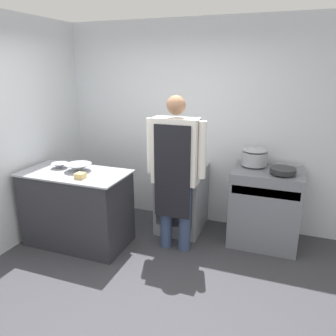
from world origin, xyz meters
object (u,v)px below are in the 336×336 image
person_cook (175,165)px  stock_pot (255,156)px  mixing_bowl (78,167)px  plastic_tub (80,176)px  saute_pan (283,171)px  stove (265,207)px  fridge_unit (182,198)px

person_cook → stock_pot: (0.80, 0.63, 0.02)m
mixing_bowl → plastic_tub: 0.29m
person_cook → saute_pan: person_cook is taller
mixing_bowl → saute_pan: bearing=15.3°
plastic_tub → stock_pot: stock_pot is taller
stove → fridge_unit: stove is taller
plastic_tub → person_cook: bearing=24.5°
fridge_unit → person_cook: size_ratio=0.47×
plastic_tub → saute_pan: (2.11, 0.85, 0.04)m
plastic_tub → saute_pan: bearing=22.0°
fridge_unit → stock_pot: 1.09m
fridge_unit → plastic_tub: bearing=-132.6°
fridge_unit → saute_pan: bearing=-5.1°
mixing_bowl → stock_pot: (1.94, 0.84, 0.10)m
stove → stock_pot: size_ratio=3.13×
saute_pan → stock_pot: bearing=147.5°
person_cook → mixing_bowl: 1.17m
fridge_unit → saute_pan: (1.22, -0.11, 0.56)m
plastic_tub → saute_pan: size_ratio=0.35×
person_cook → saute_pan: size_ratio=6.28×
fridge_unit → plastic_tub: size_ratio=8.59×
fridge_unit → plastic_tub: 1.40m
plastic_tub → mixing_bowl: bearing=128.5°
fridge_unit → person_cook: 0.81m
person_cook → mixing_bowl: size_ratio=5.80×
stove → saute_pan: (0.16, -0.11, 0.52)m
plastic_tub → saute_pan: saute_pan is taller
stove → fridge_unit: (-1.06, 0.00, -0.04)m
stove → stock_pot: stock_pot is taller
stock_pot → stove: bearing=-31.3°
stove → saute_pan: bearing=-33.9°
stove → fridge_unit: 1.06m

